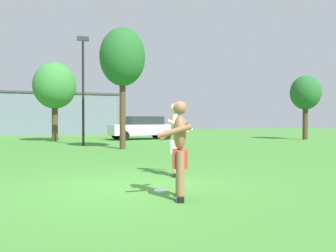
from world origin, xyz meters
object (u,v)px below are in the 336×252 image
Objects in this scene: lamp_post at (83,79)px; tree_near_building at (55,86)px; car_white_near_post at (142,127)px; tree_right_field at (122,58)px; tree_behind_players at (305,93)px; frisbee at (161,191)px; player_in_gray at (176,137)px; player_near at (179,147)px.

tree_near_building is at bearing 107.53° from lamp_post.
tree_near_building is at bearing -175.62° from car_white_near_post.
tree_near_building is at bearing 112.97° from tree_right_field.
frisbee is at bearing -138.63° from tree_behind_players.
tree_right_field is (0.28, 7.77, 3.24)m from player_in_gray.
player_in_gray is 0.38× the size of car_white_near_post.
tree_near_building is (-1.76, 16.13, 3.43)m from frisbee.
car_white_near_post is (3.81, 17.22, -0.04)m from player_near.
frisbee is at bearing -97.00° from tree_right_field.
car_white_near_post reaches higher than frisbee.
tree_behind_players is at bearing 41.37° from frisbee.
frisbee is (-0.12, 0.65, -0.85)m from player_near.
tree_behind_players is at bearing -20.35° from car_white_near_post.
car_white_near_post is at bearing 77.53° from player_near.
tree_right_field is (1.54, -2.54, 0.71)m from lamp_post.
tree_behind_players is (14.80, 0.85, -0.30)m from lamp_post.
frisbee is 10.24m from tree_right_field.
lamp_post reaches higher than frisbee.
lamp_post is 1.14× the size of tree_near_building.
player_in_gray is (0.74, 2.17, 0.05)m from player_near.
player_near is at bearing -79.28° from frisbee.
car_white_near_post is 0.80× the size of lamp_post.
player_near is 12.76m from lamp_post.
tree_near_building is (-1.36, 4.30, -0.00)m from lamp_post.
player_near is at bearing -83.61° from tree_near_building.
lamp_post is at bearing 121.25° from tree_right_field.
player_near reaches higher than frisbee.
tree_behind_players reaches higher than frisbee.
tree_right_field is at bearing -165.66° from tree_behind_players.
frisbee is 0.06× the size of car_white_near_post.
tree_near_building is (-5.69, -0.44, 2.62)m from car_white_near_post.
lamp_post is (-4.33, -4.74, 2.62)m from car_white_near_post.
tree_near_building is at bearing 100.15° from player_in_gray.
player_near is 1.08m from frisbee.
tree_right_field is 1.12× the size of tree_near_building.
lamp_post is 14.83m from tree_behind_players.
frisbee is 12.33m from lamp_post.
tree_right_field reaches higher than player_in_gray.
tree_right_field is 1.27× the size of tree_behind_players.
lamp_post is 1.29× the size of tree_behind_players.
tree_right_field reaches higher than car_white_near_post.
player_in_gray is 15.06m from tree_near_building.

